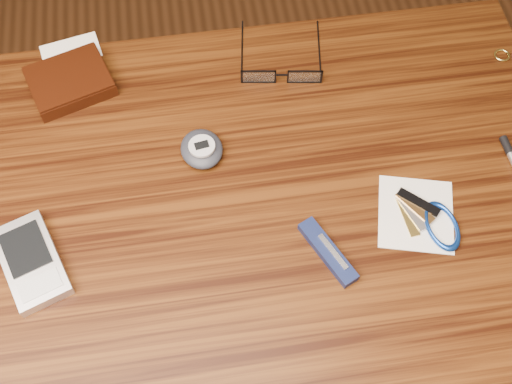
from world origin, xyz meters
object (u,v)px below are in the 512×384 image
at_px(notepad_keys, 429,219).
at_px(wallet_and_card, 70,81).
at_px(pocket_knife, 328,252).
at_px(desk, 219,264).
at_px(eyeglasses, 282,73).
at_px(pedometer, 202,149).
at_px(pda_phone, 31,262).

bearing_deg(notepad_keys, wallet_and_card, 147.31).
bearing_deg(pocket_knife, notepad_keys, 10.77).
xyz_separation_m(desk, eyeglasses, (0.13, 0.24, 0.11)).
height_order(wallet_and_card, notepad_keys, wallet_and_card).
bearing_deg(pedometer, wallet_and_card, 140.52).
xyz_separation_m(pedometer, pocket_knife, (0.14, -0.17, -0.01)).
height_order(eyeglasses, pda_phone, eyeglasses).
xyz_separation_m(pda_phone, notepad_keys, (0.51, -0.01, -0.00)).
distance_m(eyeglasses, pocket_knife, 0.29).
bearing_deg(eyeglasses, notepad_keys, -60.19).
bearing_deg(desk, pocket_knife, -20.03).
bearing_deg(desk, notepad_keys, -4.84).
distance_m(eyeglasses, notepad_keys, 0.30).
bearing_deg(desk, pedometer, 91.81).
distance_m(desk, notepad_keys, 0.30).
height_order(wallet_and_card, pedometer, pedometer).
xyz_separation_m(desk, notepad_keys, (0.28, -0.02, 0.11)).
relative_size(pedometer, notepad_keys, 0.58).
bearing_deg(wallet_and_card, pedometer, -39.48).
relative_size(wallet_and_card, pedometer, 2.23).
distance_m(wallet_and_card, pedometer, 0.23).
xyz_separation_m(pda_phone, pocket_knife, (0.37, -0.04, -0.00)).
bearing_deg(notepad_keys, pedometer, 152.24).
relative_size(wallet_and_card, eyeglasses, 1.19).
bearing_deg(pedometer, notepad_keys, -27.76).
bearing_deg(pedometer, pda_phone, -149.56).
bearing_deg(pedometer, pocket_knife, -51.02).
bearing_deg(notepad_keys, desk, 175.16).
distance_m(desk, eyeglasses, 0.29).
xyz_separation_m(desk, wallet_and_card, (-0.18, 0.27, 0.11)).
bearing_deg(notepad_keys, pda_phone, 178.46).
relative_size(wallet_and_card, pda_phone, 1.21).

